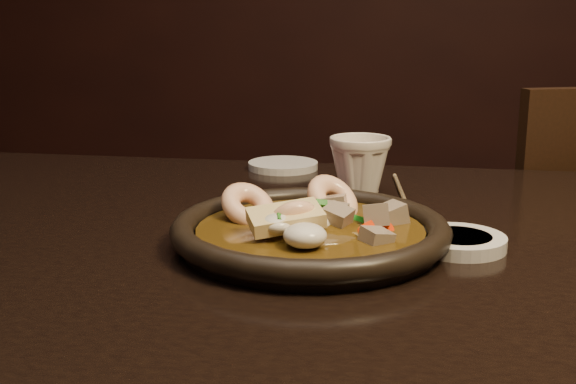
# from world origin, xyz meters

# --- Properties ---
(table) EXTENTS (1.60, 0.90, 0.75)m
(table) POSITION_xyz_m (0.00, 0.00, 0.67)
(table) COLOR black
(table) RESTS_ON floor
(chair) EXTENTS (0.54, 0.54, 0.88)m
(chair) POSITION_xyz_m (0.32, 0.65, 0.48)
(chair) COLOR black
(chair) RESTS_ON floor
(plate) EXTENTS (0.31, 0.31, 0.03)m
(plate) POSITION_xyz_m (-0.11, -0.01, 0.77)
(plate) COLOR black
(plate) RESTS_ON table
(stirfry) EXTENTS (0.23, 0.21, 0.07)m
(stirfry) POSITION_xyz_m (-0.11, -0.01, 0.77)
(stirfry) COLOR #3D280B
(stirfry) RESTS_ON plate
(soy_dish) EXTENTS (0.11, 0.11, 0.01)m
(soy_dish) POSITION_xyz_m (0.05, 0.01, 0.76)
(soy_dish) COLOR silver
(soy_dish) RESTS_ON table
(saucer_left) EXTENTS (0.12, 0.12, 0.01)m
(saucer_left) POSITION_xyz_m (-0.21, 0.39, 0.76)
(saucer_left) COLOR silver
(saucer_left) RESTS_ON table
(tea_cup) EXTENTS (0.12, 0.11, 0.09)m
(tea_cup) POSITION_xyz_m (-0.07, 0.24, 0.79)
(tea_cup) COLOR silver
(tea_cup) RESTS_ON table
(chopsticks) EXTENTS (0.03, 0.22, 0.01)m
(chopsticks) POSITION_xyz_m (-0.01, 0.25, 0.75)
(chopsticks) COLOR tan
(chopsticks) RESTS_ON table
(napkin) EXTENTS (0.16, 0.16, 0.00)m
(napkin) POSITION_xyz_m (-0.18, 0.12, 0.75)
(napkin) COLOR #965C6A
(napkin) RESTS_ON table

